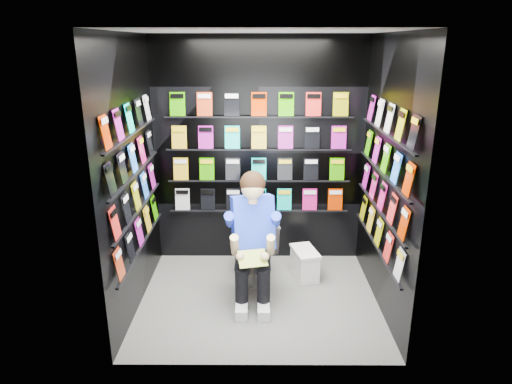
{
  "coord_description": "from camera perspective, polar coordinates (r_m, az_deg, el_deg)",
  "views": [
    {
      "loc": [
        -0.01,
        -4.1,
        2.51
      ],
      "look_at": [
        -0.03,
        0.15,
        1.11
      ],
      "focal_mm": 32.0,
      "sensor_mm": 36.0,
      "label": 1
    }
  ],
  "objects": [
    {
      "name": "floor",
      "position": [
        4.81,
        0.36,
        -13.26
      ],
      "size": [
        2.4,
        2.4,
        0.0
      ],
      "primitive_type": "plane",
      "color": "#62625F",
      "rests_on": "ground"
    },
    {
      "name": "longbox_lid",
      "position": [
        5.12,
        6.16,
        -7.36
      ],
      "size": [
        0.33,
        0.46,
        0.03
      ],
      "primitive_type": "cube",
      "rotation": [
        0.0,
        0.0,
        0.24
      ],
      "color": "white",
      "rests_on": "longbox"
    },
    {
      "name": "longbox",
      "position": [
        5.19,
        6.1,
        -8.97
      ],
      "size": [
        0.3,
        0.43,
        0.29
      ],
      "primitive_type": "cube",
      "rotation": [
        0.0,
        0.0,
        0.24
      ],
      "color": "white",
      "rests_on": "floor"
    },
    {
      "name": "wall_front",
      "position": [
        3.33,
        0.43,
        -3.11
      ],
      "size": [
        2.4,
        0.04,
        2.6
      ],
      "primitive_type": "cube",
      "color": "black",
      "rests_on": "floor"
    },
    {
      "name": "wall_left",
      "position": [
        4.43,
        -15.32,
        1.73
      ],
      "size": [
        0.04,
        2.0,
        2.6
      ],
      "primitive_type": "cube",
      "color": "black",
      "rests_on": "floor"
    },
    {
      "name": "comics_back",
      "position": [
        5.21,
        0.37,
        4.86
      ],
      "size": [
        2.1,
        0.06,
        1.37
      ],
      "primitive_type": null,
      "color": "#BA3818",
      "rests_on": "wall_back"
    },
    {
      "name": "comics_right",
      "position": [
        4.43,
        15.7,
        1.75
      ],
      "size": [
        0.06,
        1.7,
        1.37
      ],
      "primitive_type": null,
      "color": "#BA3818",
      "rests_on": "wall_right"
    },
    {
      "name": "ceiling",
      "position": [
        4.1,
        0.43,
        19.48
      ],
      "size": [
        2.4,
        2.4,
        0.0
      ],
      "primitive_type": "plane",
      "color": "white",
      "rests_on": "floor"
    },
    {
      "name": "wall_right",
      "position": [
        4.44,
        16.07,
        1.69
      ],
      "size": [
        0.04,
        2.0,
        2.6
      ],
      "primitive_type": "cube",
      "color": "black",
      "rests_on": "floor"
    },
    {
      "name": "held_comic",
      "position": [
        4.32,
        -0.44,
        -8.31
      ],
      "size": [
        0.3,
        0.21,
        0.11
      ],
      "primitive_type": "cube",
      "rotation": [
        -0.96,
        0.0,
        0.22
      ],
      "color": "green",
      "rests_on": "reader"
    },
    {
      "name": "comics_left",
      "position": [
        4.43,
        -14.95,
        1.8
      ],
      "size": [
        0.06,
        1.7,
        1.37
      ],
      "primitive_type": null,
      "color": "#BA3818",
      "rests_on": "wall_left"
    },
    {
      "name": "wall_back",
      "position": [
        5.24,
        0.36,
        4.88
      ],
      "size": [
        2.4,
        0.04,
        2.6
      ],
      "primitive_type": "cube",
      "color": "black",
      "rests_on": "floor"
    },
    {
      "name": "toilet",
      "position": [
        5.07,
        -0.34,
        -6.77
      ],
      "size": [
        0.57,
        0.82,
        0.73
      ],
      "primitive_type": "imported",
      "rotation": [
        0.0,
        0.0,
        3.36
      ],
      "color": "white",
      "rests_on": "floor"
    },
    {
      "name": "reader",
      "position": [
        4.55,
        -0.4,
        -3.95
      ],
      "size": [
        0.71,
        0.91,
        1.49
      ],
      "primitive_type": null,
      "rotation": [
        0.0,
        0.0,
        0.22
      ],
      "color": "#1734E7",
      "rests_on": "toilet"
    }
  ]
}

